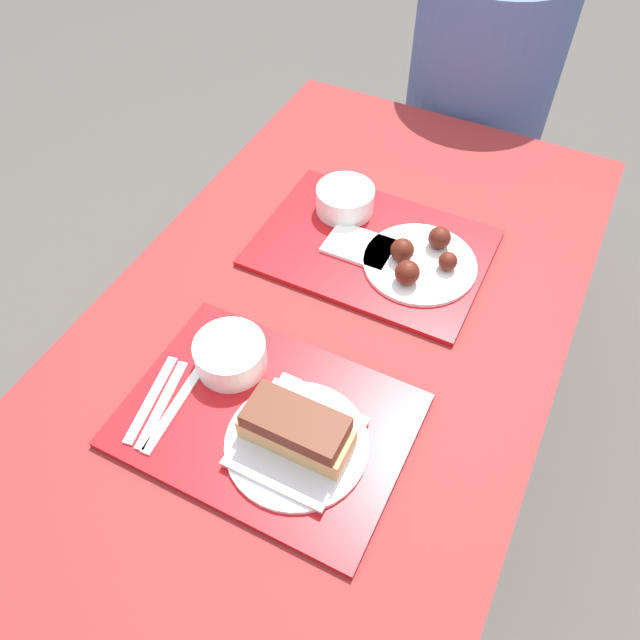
# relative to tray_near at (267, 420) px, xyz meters

# --- Properties ---
(ground_plane) EXTENTS (12.00, 12.00, 0.00)m
(ground_plane) POSITION_rel_tray_near_xyz_m (-0.01, 0.24, -0.75)
(ground_plane) COLOR #4C4742
(picnic_table) EXTENTS (0.82, 1.45, 0.74)m
(picnic_table) POSITION_rel_tray_near_xyz_m (-0.01, 0.24, -0.11)
(picnic_table) COLOR maroon
(picnic_table) RESTS_ON ground_plane
(picnic_bench_far) EXTENTS (0.78, 0.28, 0.47)m
(picnic_bench_far) POSITION_rel_tray_near_xyz_m (-0.01, 1.18, -0.36)
(picnic_bench_far) COLOR maroon
(picnic_bench_far) RESTS_ON ground_plane
(tray_near) EXTENTS (0.45, 0.32, 0.01)m
(tray_near) POSITION_rel_tray_near_xyz_m (0.00, 0.00, 0.00)
(tray_near) COLOR #B21419
(tray_near) RESTS_ON picnic_table
(tray_far) EXTENTS (0.45, 0.32, 0.01)m
(tray_far) POSITION_rel_tray_near_xyz_m (-0.01, 0.44, 0.00)
(tray_far) COLOR #B21419
(tray_far) RESTS_ON picnic_table
(bowl_coleslaw_near) EXTENTS (0.12, 0.12, 0.05)m
(bowl_coleslaw_near) POSITION_rel_tray_near_xyz_m (-0.11, 0.07, 0.04)
(bowl_coleslaw_near) COLOR white
(bowl_coleslaw_near) RESTS_ON tray_near
(brisket_sandwich_plate) EXTENTS (0.22, 0.22, 0.08)m
(brisket_sandwich_plate) POSITION_rel_tray_near_xyz_m (0.07, -0.02, 0.04)
(brisket_sandwich_plate) COLOR white
(brisket_sandwich_plate) RESTS_ON tray_near
(plastic_fork_near) EXTENTS (0.05, 0.17, 0.00)m
(plastic_fork_near) POSITION_rel_tray_near_xyz_m (-0.16, -0.05, 0.01)
(plastic_fork_near) COLOR white
(plastic_fork_near) RESTS_ON tray_near
(plastic_knife_near) EXTENTS (0.03, 0.17, 0.00)m
(plastic_knife_near) POSITION_rel_tray_near_xyz_m (-0.14, -0.05, 0.01)
(plastic_knife_near) COLOR white
(plastic_knife_near) RESTS_ON tray_near
(plastic_spoon_near) EXTENTS (0.05, 0.17, 0.00)m
(plastic_spoon_near) POSITION_rel_tray_near_xyz_m (-0.19, -0.05, 0.01)
(plastic_spoon_near) COLOR white
(plastic_spoon_near) RESTS_ON tray_near
(condiment_packet) EXTENTS (0.04, 0.03, 0.01)m
(condiment_packet) POSITION_rel_tray_near_xyz_m (0.00, 0.07, 0.01)
(condiment_packet) COLOR #A59E93
(condiment_packet) RESTS_ON tray_near
(bowl_coleslaw_far) EXTENTS (0.12, 0.12, 0.05)m
(bowl_coleslaw_far) POSITION_rel_tray_near_xyz_m (-0.10, 0.51, 0.04)
(bowl_coleslaw_far) COLOR white
(bowl_coleslaw_far) RESTS_ON tray_far
(wings_plate_far) EXTENTS (0.22, 0.22, 0.06)m
(wings_plate_far) POSITION_rel_tray_near_xyz_m (0.10, 0.43, 0.02)
(wings_plate_far) COLOR white
(wings_plate_far) RESTS_ON tray_far
(napkin_far) EXTENTS (0.13, 0.09, 0.01)m
(napkin_far) POSITION_rel_tray_near_xyz_m (-0.03, 0.42, 0.01)
(napkin_far) COLOR white
(napkin_far) RESTS_ON tray_far
(person_seated_across) EXTENTS (0.39, 0.39, 0.74)m
(person_seated_across) POSITION_rel_tray_near_xyz_m (-0.01, 1.18, 0.02)
(person_seated_across) COLOR #4C6093
(person_seated_across) RESTS_ON picnic_bench_far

